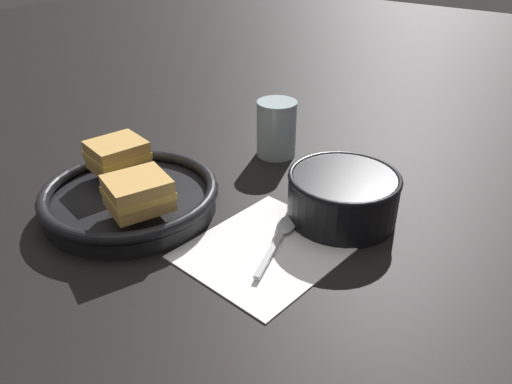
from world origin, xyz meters
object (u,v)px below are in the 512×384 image
Objects in this scene: soup_bowl at (343,194)px; skillet at (131,198)px; spoon at (282,232)px; sandwich_near_left at (138,193)px; sandwich_near_right at (118,155)px; drinking_glass at (276,129)px.

soup_bowl reaches higher than skillet.
soup_bowl is 0.11m from spoon.
spoon is 0.21m from sandwich_near_left.
drinking_glass is at bearing -24.83° from sandwich_near_right.
sandwich_near_left is 1.01× the size of drinking_glass.
drinking_glass reaches higher than soup_bowl.
spoon is at bearing -56.79° from sandwich_near_left.
soup_bowl is 0.24m from drinking_glass.
sandwich_near_right is at bearing 62.40° from sandwich_near_left.
drinking_glass is at bearing -0.77° from sandwich_near_left.
sandwich_near_left is (-0.21, 0.21, 0.02)m from soup_bowl.
sandwich_near_left and sandwich_near_right have the same top height.
skillet reaches higher than spoon.
skillet is 2.60× the size of drinking_glass.
skillet is 0.08m from sandwich_near_left.
spoon is 0.24m from skillet.
sandwich_near_right is at bearing 155.17° from drinking_glass.
sandwich_near_left is 1.07× the size of sandwich_near_right.
spoon is (-0.10, 0.04, -0.03)m from soup_bowl.
soup_bowl is 1.67× the size of sandwich_near_right.
sandwich_near_right is (-0.05, 0.29, 0.06)m from spoon.
soup_bowl is at bearing -45.74° from sandwich_near_left.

